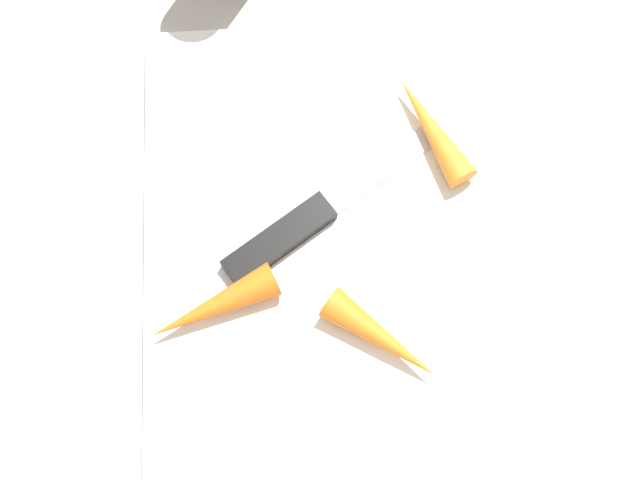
{
  "coord_description": "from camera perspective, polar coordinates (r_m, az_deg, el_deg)",
  "views": [
    {
      "loc": [
        -0.16,
        0.01,
        0.57
      ],
      "look_at": [
        0.0,
        0.0,
        0.01
      ],
      "focal_mm": 44.3,
      "sensor_mm": 36.0,
      "label": 1
    }
  ],
  "objects": [
    {
      "name": "carrot_medium",
      "position": [
        0.61,
        8.05,
        8.0
      ],
      "size": [
        0.1,
        0.06,
        0.02
      ],
      "primitive_type": "cone",
      "rotation": [
        0.0,
        1.57,
        0.44
      ],
      "color": "orange",
      "rests_on": "cutting_board"
    },
    {
      "name": "ground_plane",
      "position": [
        0.59,
        0.0,
        -0.32
      ],
      "size": [
        1.4,
        1.4,
        0.0
      ],
      "primitive_type": "plane",
      "color": "#ADA8A0"
    },
    {
      "name": "carrot_shortest",
      "position": [
        0.56,
        4.48,
        -7.07
      ],
      "size": [
        0.08,
        0.09,
        0.03
      ],
      "primitive_type": "cone",
      "rotation": [
        0.0,
        1.57,
        4.04
      ],
      "color": "orange",
      "rests_on": "cutting_board"
    },
    {
      "name": "carrot_longest",
      "position": [
        0.56,
        -7.69,
        -4.81
      ],
      "size": [
        0.06,
        0.1,
        0.03
      ],
      "primitive_type": "cone",
      "rotation": [
        0.0,
        1.57,
        1.97
      ],
      "color": "orange",
      "rests_on": "cutting_board"
    },
    {
      "name": "cutting_board",
      "position": [
        0.59,
        0.0,
        -0.16
      ],
      "size": [
        0.36,
        0.26,
        0.01
      ],
      "primitive_type": "cube",
      "color": "white",
      "rests_on": "ground_plane"
    },
    {
      "name": "knife",
      "position": [
        0.58,
        -1.89,
        0.75
      ],
      "size": [
        0.13,
        0.18,
        0.01
      ],
      "rotation": [
        0.0,
        0.0,
        5.3
      ],
      "color": "#B7B7BC",
      "rests_on": "cutting_board"
    }
  ]
}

